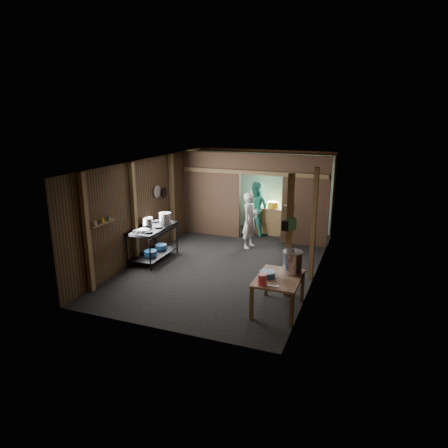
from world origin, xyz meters
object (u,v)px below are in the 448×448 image
at_px(gas_range, 153,244).
at_px(yellow_tub, 273,205).
at_px(stove_pot_large, 165,219).
at_px(prep_table, 278,294).
at_px(stock_pot, 293,262).
at_px(pink_bucket, 262,279).
at_px(cook, 250,221).

distance_m(gas_range, yellow_tub, 4.17).
bearing_deg(stove_pot_large, yellow_tub, 54.61).
relative_size(prep_table, stock_pot, 2.49).
height_order(prep_table, pink_bucket, pink_bucket).
relative_size(prep_table, stove_pot_large, 3.64).
bearing_deg(pink_bucket, yellow_tub, 102.24).
bearing_deg(stove_pot_large, prep_table, -28.61).
bearing_deg(pink_bucket, stove_pot_large, 144.66).
bearing_deg(cook, gas_range, 143.69).
xyz_separation_m(gas_range, yellow_tub, (2.33, 3.42, 0.49)).
relative_size(prep_table, cook, 0.73).
height_order(gas_range, cook, cook).
bearing_deg(cook, stock_pot, -137.94).
height_order(stove_pot_large, stock_pot, stove_pot_large).
height_order(stock_pot, pink_bucket, stock_pot).
relative_size(gas_range, prep_table, 1.32).
bearing_deg(prep_table, gas_range, 157.36).
height_order(gas_range, stock_pot, stock_pot).
relative_size(stove_pot_large, pink_bucket, 1.59).
distance_m(stock_pot, yellow_tub, 4.88).
bearing_deg(stove_pot_large, cook, 38.50).
bearing_deg(gas_range, prep_table, -22.64).
height_order(gas_range, stove_pot_large, stove_pot_large).
bearing_deg(stock_pot, cook, 120.88).
bearing_deg(cook, prep_table, -143.03).
relative_size(gas_range, stove_pot_large, 4.81).
height_order(stove_pot_large, pink_bucket, stove_pot_large).
xyz_separation_m(stock_pot, yellow_tub, (-1.57, 4.62, 0.05)).
distance_m(stock_pot, cook, 3.60).
distance_m(gas_range, stove_pot_large, 0.73).
distance_m(gas_range, cook, 2.81).
distance_m(stove_pot_large, yellow_tub, 3.73).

